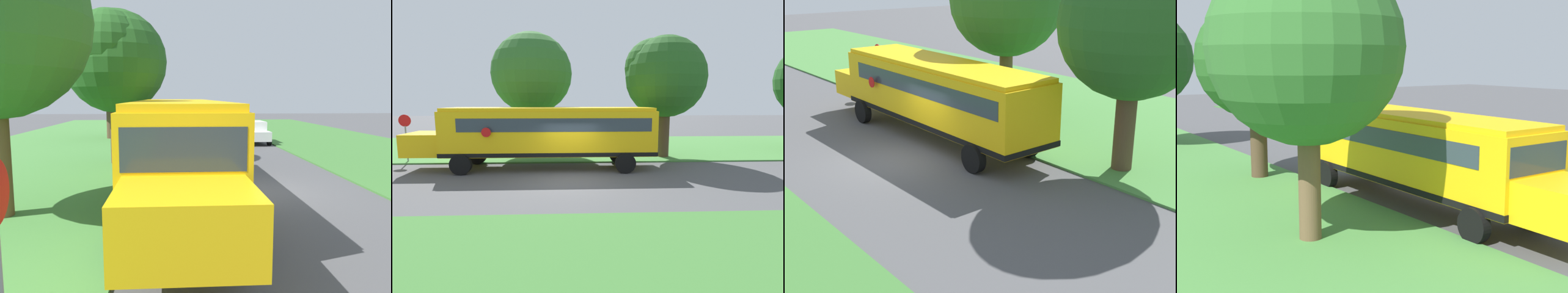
{
  "view_description": "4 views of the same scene",
  "coord_description": "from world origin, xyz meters",
  "views": [
    {
      "loc": [
        -2.95,
        -12.86,
        3.29
      ],
      "look_at": [
        -1.9,
        3.1,
        1.18
      ],
      "focal_mm": 35.0,
      "sensor_mm": 36.0,
      "label": 1
    },
    {
      "loc": [
        12.96,
        0.19,
        3.51
      ],
      "look_at": [
        -1.49,
        0.84,
        1.33
      ],
      "focal_mm": 28.0,
      "sensor_mm": 36.0,
      "label": 2
    },
    {
      "loc": [
        9.19,
        16.16,
        6.73
      ],
      "look_at": [
        -1.25,
        3.3,
        1.13
      ],
      "focal_mm": 50.0,
      "sensor_mm": 36.0,
      "label": 3
    },
    {
      "loc": [
        -14.26,
        -15.31,
        4.98
      ],
      "look_at": [
        -1.22,
        3.62,
        1.22
      ],
      "focal_mm": 50.0,
      "sensor_mm": 36.0,
      "label": 4
    }
  ],
  "objects": [
    {
      "name": "ground_plane",
      "position": [
        0.0,
        0.0,
        0.0
      ],
      "size": [
        120.0,
        120.0,
        0.0
      ],
      "primitive_type": "plane",
      "color": "#4C4C4F"
    },
    {
      "name": "school_bus",
      "position": [
        -2.72,
        -1.3,
        1.92
      ],
      "size": [
        2.84,
        12.42,
        3.16
      ],
      "color": "yellow",
      "rests_on": "ground"
    },
    {
      "name": "car_white_nearest",
      "position": [
        2.8,
        13.74,
        0.88
      ],
      "size": [
        2.02,
        4.4,
        1.56
      ],
      "color": "silver",
      "rests_on": "ground"
    },
    {
      "name": "oak_tree_roadside_mid",
      "position": [
        -5.58,
        5.51,
        5.04
      ],
      "size": [
        4.82,
        4.85,
        7.33
      ],
      "color": "#4C3826",
      "rests_on": "ground"
    },
    {
      "name": "oak_tree_far_end",
      "position": [
        -7.41,
        16.72,
        4.86
      ],
      "size": [
        5.39,
        5.39,
        7.65
      ],
      "color": "#4C3826",
      "rests_on": "ground"
    }
  ]
}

